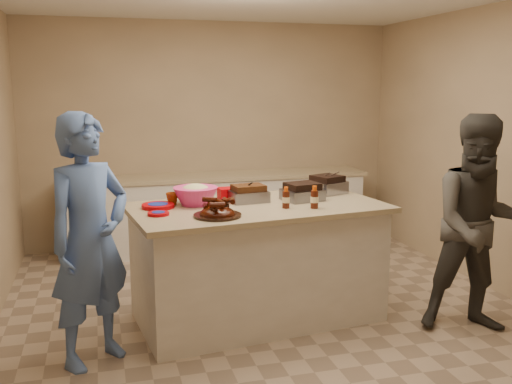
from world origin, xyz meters
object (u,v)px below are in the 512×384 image
object	(u,v)px
guest_blue	(97,360)
plastic_cup	(173,205)
bbq_bottle_a	(286,208)
island	(258,317)
guest_gray	(472,329)
bbq_bottle_b	(314,208)
coleslaw_bowl	(196,205)
rib_platter	(217,217)
mustard_bottle	(239,200)
roasting_pan	(327,193)

from	to	relation	value
guest_blue	plastic_cup	bearing A→B (deg)	7.11
guest_blue	bbq_bottle_a	bearing A→B (deg)	-27.33
island	guest_gray	xyz separation A→B (m)	(1.62, -0.70, 0.00)
bbq_bottle_b	plastic_cup	bearing A→B (deg)	157.54
plastic_cup	island	bearing A→B (deg)	-16.78
coleslaw_bowl	bbq_bottle_a	distance (m)	0.75
island	bbq_bottle_a	xyz separation A→B (m)	(0.19, -0.17, 0.98)
coleslaw_bowl	island	bearing A→B (deg)	-16.42
island	guest_gray	bearing A→B (deg)	-30.33
rib_platter	coleslaw_bowl	world-z (taller)	coleslaw_bowl
bbq_bottle_b	mustard_bottle	size ratio (longest dim) A/B	1.70
rib_platter	bbq_bottle_a	size ratio (longest dim) A/B	2.10
mustard_bottle	rib_platter	bearing A→B (deg)	-118.36
bbq_bottle_b	guest_gray	bearing A→B (deg)	-20.39
guest_blue	guest_gray	bearing A→B (deg)	-42.16
island	bbq_bottle_b	distance (m)	1.09
bbq_bottle_b	roasting_pan	bearing A→B (deg)	59.00
bbq_bottle_b	mustard_bottle	distance (m)	0.69
roasting_pan	mustard_bottle	distance (m)	0.87
roasting_pan	guest_gray	xyz separation A→B (m)	(0.87, -1.04, -0.98)
roasting_pan	guest_gray	world-z (taller)	roasting_pan
plastic_cup	guest_gray	xyz separation A→B (m)	(2.30, -0.90, -0.98)
island	guest_gray	size ratio (longest dim) A/B	1.19
coleslaw_bowl	mustard_bottle	xyz separation A→B (m)	(0.38, 0.08, 0.00)
bbq_bottle_a	bbq_bottle_b	world-z (taller)	bbq_bottle_b
plastic_cup	bbq_bottle_a	bearing A→B (deg)	-23.64
mustard_bottle	guest_gray	size ratio (longest dim) A/B	0.06
coleslaw_bowl	mustard_bottle	world-z (taller)	coleslaw_bowl
rib_platter	guest_blue	xyz separation A→B (m)	(-0.92, -0.11, -0.98)
roasting_pan	island	bearing A→B (deg)	-177.33
island	guest_blue	distance (m)	1.40
rib_platter	bbq_bottle_a	bearing A→B (deg)	14.18
island	bbq_bottle_b	size ratio (longest dim) A/B	11.35
island	rib_platter	distance (m)	1.11
bbq_bottle_a	rib_platter	bearing A→B (deg)	-165.82
roasting_pan	coleslaw_bowl	size ratio (longest dim) A/B	0.76
rib_platter	plastic_cup	bearing A→B (deg)	117.17
plastic_cup	guest_blue	world-z (taller)	plastic_cup
roasting_pan	plastic_cup	world-z (taller)	roasting_pan
coleslaw_bowl	guest_blue	bearing A→B (deg)	-145.41
island	rib_platter	world-z (taller)	rib_platter
mustard_bottle	guest_blue	distance (m)	1.70
bbq_bottle_a	plastic_cup	world-z (taller)	bbq_bottle_a
rib_platter	plastic_cup	xyz separation A→B (m)	(-0.27, 0.53, 0.00)
bbq_bottle_a	mustard_bottle	xyz separation A→B (m)	(-0.29, 0.40, 0.00)
rib_platter	guest_blue	world-z (taller)	rib_platter
mustard_bottle	guest_blue	bearing A→B (deg)	-151.51
rib_platter	coleslaw_bowl	size ratio (longest dim) A/B	0.98
bbq_bottle_b	rib_platter	bearing A→B (deg)	-174.32
coleslaw_bowl	guest_blue	world-z (taller)	coleslaw_bowl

